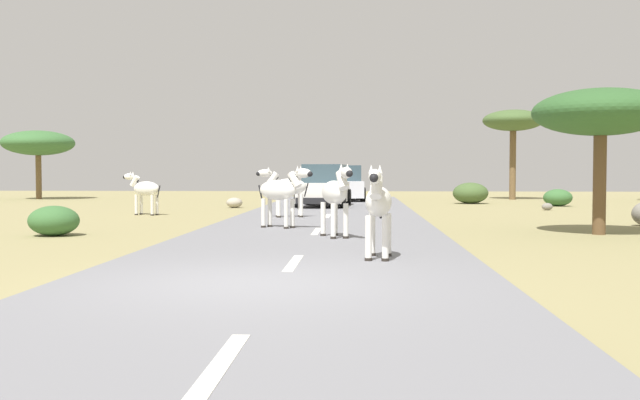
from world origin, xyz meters
name	(u,v)px	position (x,y,z in m)	size (l,w,h in m)	color
ground_plane	(251,286)	(0.00, 0.00, 0.00)	(90.00, 90.00, 0.00)	#8E8456
road	(279,285)	(0.37, 0.00, 0.03)	(6.00, 64.00, 0.05)	slate
lane_markings	(270,296)	(0.37, -1.00, 0.05)	(0.16, 56.00, 0.01)	silver
zebra_0	(378,203)	(1.71, 2.60, 0.97)	(0.54, 1.64, 1.55)	silver
zebra_1	(281,191)	(-0.61, 9.01, 1.00)	(1.54, 1.05, 1.59)	silver
zebra_2	(336,194)	(0.88, 6.41, 1.01)	(0.86, 1.63, 1.61)	silver
zebra_3	(144,189)	(-5.96, 14.94, 0.89)	(1.51, 0.83, 1.50)	silver
zebra_4	(286,187)	(-0.91, 13.33, 0.99)	(1.64, 0.71, 1.58)	silver
car_0	(343,184)	(0.55, 26.43, 0.85)	(2.28, 4.47, 1.74)	silver
car_1	(324,187)	(-0.08, 20.64, 0.85)	(2.24, 4.45, 1.74)	white
tree_0	(601,114)	(7.07, 8.07, 2.86)	(3.16, 3.16, 3.44)	brown
tree_2	(513,122)	(9.52, 29.45, 4.12)	(3.20, 3.20, 4.76)	brown
tree_4	(38,143)	(-15.93, 28.64, 3.01)	(3.82, 3.82, 3.70)	brown
bush_0	(558,198)	(9.92, 22.15, 0.37)	(1.23, 1.10, 0.74)	#386633
bush_2	(470,193)	(6.54, 24.40, 0.49)	(1.63, 1.47, 0.98)	#425B2D
bush_4	(54,221)	(-5.69, 7.02, 0.35)	(1.17, 1.05, 0.70)	#386633
rock_1	(234,203)	(-3.75, 20.02, 0.21)	(0.66, 0.63, 0.42)	#A89E8C
rock_2	(547,207)	(8.61, 18.80, 0.14)	(0.41, 0.30, 0.28)	gray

